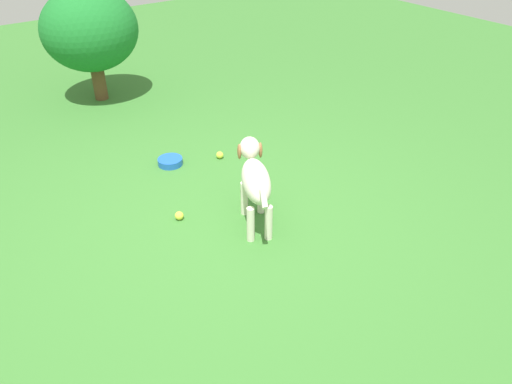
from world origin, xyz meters
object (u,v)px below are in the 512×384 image
Objects in this scene: tennis_ball_0 at (220,155)px; tennis_ball_1 at (179,216)px; water_bowl at (170,161)px; dog at (255,178)px.

tennis_ball_1 is (-0.76, -0.62, 0.00)m from tennis_ball_0.
tennis_ball_0 is 1.00× the size of tennis_ball_1.
tennis_ball_0 is at bearing -21.47° from water_bowl.
water_bowl is at bearing 32.65° from dog.
tennis_ball_0 is (0.31, 0.98, -0.35)m from dog.
tennis_ball_1 is (-0.45, 0.36, -0.35)m from dog.
dog is 3.51× the size of water_bowl.
tennis_ball_0 is at bearing 9.58° from dog.
dog is 1.20m from water_bowl.
tennis_ball_0 reaches higher than water_bowl.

